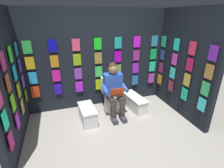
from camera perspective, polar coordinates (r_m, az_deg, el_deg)
The scene contains 8 objects.
ground_plane at distance 3.04m, azimuth 4.48°, elevation -22.26°, with size 30.00×30.00×0.00m, color #9E998E.
display_wall_back at distance 4.05m, azimuth -4.93°, elevation 8.07°, with size 3.40×0.14×2.29m.
display_wall_left at distance 3.99m, azimuth 23.21°, elevation 6.13°, with size 0.14×1.79×2.29m.
display_wall_right at distance 3.16m, azimuth -31.97°, elevation 0.58°, with size 0.14×1.79×2.29m.
toilet at distance 4.03m, azimuth -0.25°, elevation -4.31°, with size 0.41×0.56×0.77m.
person_reading at distance 3.72m, azimuth 0.76°, elevation -2.02°, with size 0.53×0.68×1.19m.
comic_longbox_near at distance 4.17m, azimuth 7.60°, elevation -6.09°, with size 0.39×0.81×0.32m.
comic_longbox_far at distance 3.68m, azimuth -8.26°, elevation -10.07°, with size 0.33×0.65×0.34m.
Camera 1 is at (0.87, 1.99, 2.13)m, focal length 27.07 mm.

